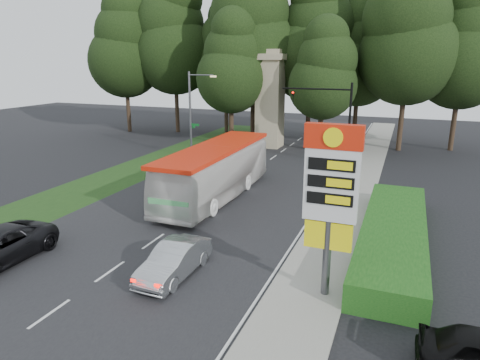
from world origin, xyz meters
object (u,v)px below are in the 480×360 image
at_px(transit_bus, 216,172).
at_px(sedan_silver, 174,260).
at_px(monument, 270,99).
at_px(traffic_signal_mast, 334,112).
at_px(gas_station_pylon, 331,189).
at_px(streetlight_signs, 192,111).

bearing_deg(transit_bus, sedan_silver, -74.54).
relative_size(monument, transit_bus, 0.79).
bearing_deg(monument, traffic_signal_mast, -38.00).
height_order(traffic_signal_mast, transit_bus, traffic_signal_mast).
bearing_deg(transit_bus, gas_station_pylon, -46.51).
bearing_deg(sedan_silver, gas_station_pylon, 7.76).
bearing_deg(gas_station_pylon, monument, 111.80).
height_order(gas_station_pylon, sedan_silver, gas_station_pylon).
distance_m(streetlight_signs, transit_bus, 12.61).
bearing_deg(traffic_signal_mast, monument, 142.00).
distance_m(traffic_signal_mast, sedan_silver, 23.25).
xyz_separation_m(streetlight_signs, monument, (4.99, 7.99, 0.67)).
bearing_deg(transit_bus, traffic_signal_mast, 65.22).
relative_size(gas_station_pylon, sedan_silver, 1.57).
bearing_deg(monument, transit_bus, -83.79).
relative_size(traffic_signal_mast, streetlight_signs, 0.90).
distance_m(gas_station_pylon, traffic_signal_mast, 22.29).
bearing_deg(gas_station_pylon, traffic_signal_mast, 99.09).
xyz_separation_m(traffic_signal_mast, transit_bus, (-5.71, -12.15, -2.91)).
bearing_deg(traffic_signal_mast, gas_station_pylon, -80.91).
relative_size(gas_station_pylon, transit_bus, 0.54).
height_order(gas_station_pylon, streetlight_signs, streetlight_signs).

